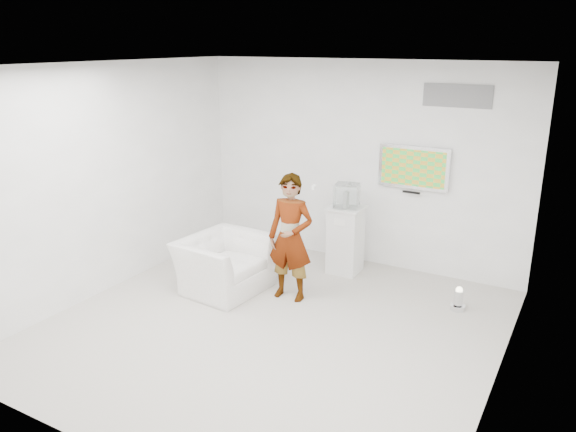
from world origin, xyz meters
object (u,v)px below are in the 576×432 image
object	(u,v)px
tv	(414,167)
pedestal	(345,239)
person	(291,238)
floor_uplight	(458,299)
armchair	(224,264)

from	to	relation	value
tv	pedestal	xyz separation A→B (m)	(-0.79, -0.49, -1.06)
tv	person	xyz separation A→B (m)	(-1.06, -1.64, -0.72)
tv	floor_uplight	distance (m)	1.93
person	pedestal	size ratio (longest dim) A/B	1.68
tv	person	bearing A→B (deg)	-122.80
person	armchair	distance (m)	1.04
pedestal	floor_uplight	world-z (taller)	pedestal
armchair	floor_uplight	world-z (taller)	armchair
pedestal	floor_uplight	xyz separation A→B (m)	(1.75, -0.44, -0.35)
person	floor_uplight	distance (m)	2.24
armchair	person	bearing A→B (deg)	-71.24
tv	armchair	xyz separation A→B (m)	(-1.96, -1.86, -1.18)
armchair	pedestal	world-z (taller)	pedestal
pedestal	tv	bearing A→B (deg)	31.60
tv	pedestal	world-z (taller)	tv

